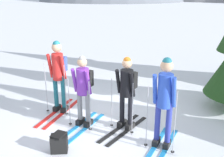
{
  "coord_description": "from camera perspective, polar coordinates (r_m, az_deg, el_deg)",
  "views": [
    {
      "loc": [
        2.55,
        -5.01,
        3.01
      ],
      "look_at": [
        0.15,
        0.3,
        1.05
      ],
      "focal_mm": 42.51,
      "sensor_mm": 36.0,
      "label": 1
    }
  ],
  "objects": [
    {
      "name": "skier_in_red",
      "position": [
        6.7,
        -11.44,
        1.3
      ],
      "size": [
        0.61,
        1.78,
        1.85
      ],
      "color": "red",
      "rests_on": "ground"
    },
    {
      "name": "ground_plane",
      "position": [
        6.37,
        -2.35,
        -9.6
      ],
      "size": [
        400.0,
        400.0,
        0.0
      ],
      "primitive_type": "plane",
      "color": "white"
    },
    {
      "name": "backpack_on_snow_front",
      "position": [
        5.39,
        -11.29,
        -13.39
      ],
      "size": [
        0.4,
        0.36,
        0.38
      ],
      "color": "black",
      "rests_on": "ground"
    },
    {
      "name": "skier_in_black",
      "position": [
        5.8,
        3.22,
        -2.35
      ],
      "size": [
        0.62,
        1.6,
        1.67
      ],
      "color": "black",
      "rests_on": "ground"
    },
    {
      "name": "skier_in_blue",
      "position": [
        5.14,
        11.28,
        -4.07
      ],
      "size": [
        0.61,
        1.71,
        1.85
      ],
      "color": "#1E84D1",
      "rests_on": "ground"
    },
    {
      "name": "skier_in_purple",
      "position": [
        5.94,
        -6.17,
        -1.97
      ],
      "size": [
        0.61,
        1.57,
        1.66
      ],
      "color": "#1E84D1",
      "rests_on": "ground"
    }
  ]
}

